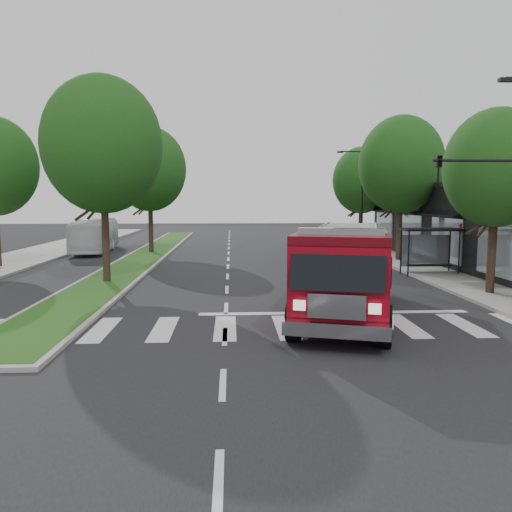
{
  "coord_description": "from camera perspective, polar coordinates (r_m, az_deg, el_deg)",
  "views": [
    {
      "loc": [
        0.21,
        -18.95,
        4.18
      ],
      "look_at": [
        1.26,
        2.04,
        1.8
      ],
      "focal_mm": 35.0,
      "sensor_mm": 36.0,
      "label": 1
    }
  ],
  "objects": [
    {
      "name": "ground",
      "position": [
        19.41,
        -3.43,
        -5.99
      ],
      "size": [
        140.0,
        140.0,
        0.0
      ],
      "primitive_type": "plane",
      "color": "black",
      "rests_on": "ground"
    },
    {
      "name": "sidewalk_right",
      "position": [
        31.72,
        19.96,
        -1.37
      ],
      "size": [
        5.0,
        80.0,
        0.15
      ],
      "primitive_type": "cube",
      "color": "gray",
      "rests_on": "ground"
    },
    {
      "name": "median",
      "position": [
        37.7,
        -12.33,
        0.06
      ],
      "size": [
        3.0,
        50.0,
        0.15
      ],
      "color": "gray",
      "rests_on": "ground"
    },
    {
      "name": "storefront_row",
      "position": [
        33.51,
        27.24,
        2.87
      ],
      "size": [
        8.0,
        30.0,
        5.0
      ],
      "primitive_type": "cube",
      "color": "black",
      "rests_on": "ground"
    },
    {
      "name": "bus_shelter",
      "position": [
        29.32,
        19.17,
        1.91
      ],
      "size": [
        3.2,
        1.6,
        2.61
      ],
      "color": "black",
      "rests_on": "ground"
    },
    {
      "name": "tree_right_near",
      "position": [
        23.84,
        25.75,
        9.02
      ],
      "size": [
        4.4,
        4.4,
        8.05
      ],
      "color": "black",
      "rests_on": "ground"
    },
    {
      "name": "tree_right_mid",
      "position": [
        34.91,
        16.26,
        10.0
      ],
      "size": [
        5.6,
        5.6,
        9.72
      ],
      "color": "black",
      "rests_on": "ground"
    },
    {
      "name": "tree_right_far",
      "position": [
        44.44,
        11.98,
        8.46
      ],
      "size": [
        5.0,
        5.0,
        8.73
      ],
      "color": "black",
      "rests_on": "ground"
    },
    {
      "name": "tree_median_near",
      "position": [
        25.85,
        -17.14,
        12.02
      ],
      "size": [
        5.8,
        5.8,
        10.16
      ],
      "color": "black",
      "rests_on": "ground"
    },
    {
      "name": "tree_median_far",
      "position": [
        39.51,
        -12.08,
        9.67
      ],
      "size": [
        5.6,
        5.6,
        9.72
      ],
      "color": "black",
      "rests_on": "ground"
    },
    {
      "name": "streetlight_right_far",
      "position": [
        40.25,
        11.8,
        6.75
      ],
      "size": [
        2.11,
        0.2,
        8.0
      ],
      "color": "black",
      "rests_on": "ground"
    },
    {
      "name": "fire_engine",
      "position": [
        18.23,
        10.27,
        -1.75
      ],
      "size": [
        5.45,
        10.1,
        3.36
      ],
      "rotation": [
        0.0,
        0.0,
        -0.28
      ],
      "color": "#56040D",
      "rests_on": "ground"
    },
    {
      "name": "city_bus",
      "position": [
        41.98,
        -17.88,
        2.27
      ],
      "size": [
        3.01,
        9.77,
        2.68
      ],
      "primitive_type": "imported",
      "rotation": [
        0.0,
        0.0,
        0.08
      ],
      "color": "silver",
      "rests_on": "ground"
    }
  ]
}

